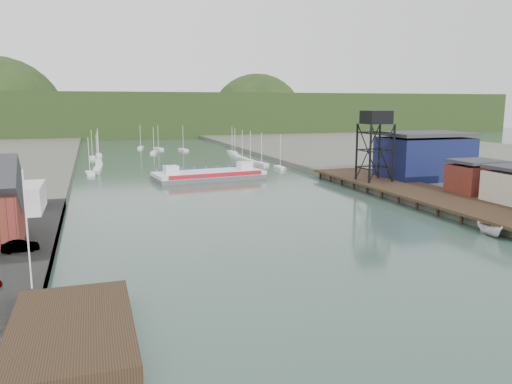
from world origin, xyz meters
TOP-DOWN VIEW (x-y plane):
  - ground at (0.00, 0.00)m, footprint 600.00×600.00m
  - east_land at (92.00, 80.00)m, footprint 120.00×400.00m
  - west_stage at (-29.00, 0.00)m, footprint 10.00×18.00m
  - east_pier at (37.00, 45.00)m, footprint 14.00×70.00m
  - flagpole at (-33.00, 10.00)m, footprint 0.16×0.16m
  - lift_tower at (35.00, 58.00)m, footprint 6.50×6.50m
  - blue_shed at (50.00, 60.00)m, footprint 20.50×14.50m
  - marina_sailboats at (0.08, 138.46)m, footprint 57.71×92.65m
  - distant_hills at (-3.98, 301.35)m, footprint 500.00×120.00m
  - chain_ferry at (2.41, 85.84)m, footprint 29.72×14.85m
  - motorboat at (29.99, 16.65)m, footprint 2.76×5.57m
  - car_west_b at (-35.70, 24.00)m, footprint 4.52×2.13m

SIDE VIEW (x-z plane):
  - ground at x=0.00m, z-range 0.00..0.00m
  - east_land at x=92.00m, z-range -1.60..1.60m
  - marina_sailboats at x=0.08m, z-range -0.10..0.80m
  - west_stage at x=-29.00m, z-range 0.00..1.80m
  - motorboat at x=29.99m, z-range 0.00..2.06m
  - chain_ferry at x=2.41m, z-range -0.88..3.23m
  - east_pier at x=37.00m, z-range 0.67..3.12m
  - car_west_b at x=-35.70m, z-range 1.60..3.03m
  - blue_shed at x=50.00m, z-range 1.41..12.71m
  - flagpole at x=-33.00m, z-range 1.60..13.60m
  - distant_hills at x=-3.98m, z-range -29.62..50.38m
  - lift_tower at x=35.00m, z-range 7.65..23.65m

